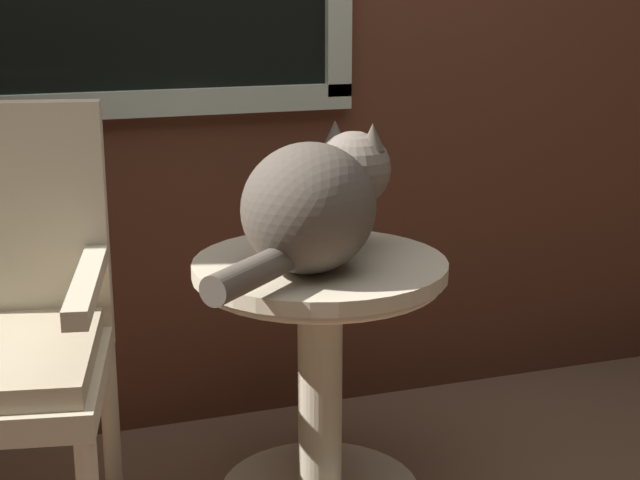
% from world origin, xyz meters
% --- Properties ---
extents(wicker_side_table, '(0.60, 0.60, 0.63)m').
position_xyz_m(wicker_side_table, '(0.11, 0.12, 0.42)').
color(wicker_side_table, beige).
rests_on(wicker_side_table, ground_plane).
extents(cat, '(0.55, 0.51, 0.31)m').
position_xyz_m(cat, '(0.08, 0.08, 0.78)').
color(cat, brown).
rests_on(cat, wicker_side_table).
extents(pewter_vase_with_ivy, '(0.11, 0.11, 0.27)m').
position_xyz_m(pewter_vase_with_ivy, '(0.23, 0.25, 0.71)').
color(pewter_vase_with_ivy, '#99999E').
rests_on(pewter_vase_with_ivy, wicker_side_table).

